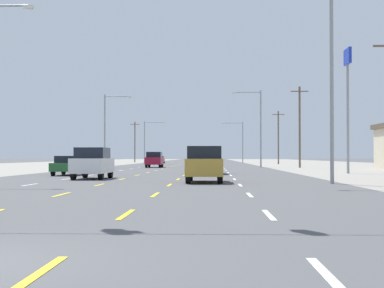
{
  "coord_description": "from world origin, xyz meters",
  "views": [
    {
      "loc": [
        3.87,
        -7.67,
        1.44
      ],
      "look_at": [
        0.89,
        80.52,
        3.23
      ],
      "focal_mm": 56.02,
      "sensor_mm": 36.0,
      "label": 1
    }
  ],
  "objects_px": {
    "suv_inner_right_nearest": "(205,164)",
    "streetlight_left_row_1": "(107,125)",
    "streetlight_left_row_2": "(147,138)",
    "streetlight_right_row_1": "(258,123)",
    "streetlight_right_row_2": "(240,139)",
    "hatchback_inner_right_farther": "(210,160)",
    "sedan_far_left_farthest": "(160,160)",
    "sedan_far_left_mid": "(69,165)",
    "streetlight_right_row_0": "(323,65)",
    "suv_inner_right_midfar": "(209,161)",
    "pole_sign_right_row_1": "(348,82)",
    "sedan_center_turn_distant_a": "(196,159)",
    "suv_inner_left_far": "(154,159)",
    "suv_inner_left_near": "(93,163)"
  },
  "relations": [
    {
      "from": "streetlight_left_row_1",
      "to": "streetlight_right_row_2",
      "type": "distance_m",
      "value": 49.83
    },
    {
      "from": "sedan_far_left_mid",
      "to": "hatchback_inner_right_farther",
      "type": "distance_m",
      "value": 49.11
    },
    {
      "from": "suv_inner_right_nearest",
      "to": "suv_inner_right_midfar",
      "type": "bearing_deg",
      "value": 89.35
    },
    {
      "from": "sedan_far_left_farthest",
      "to": "sedan_center_turn_distant_a",
      "type": "height_order",
      "value": "same"
    },
    {
      "from": "streetlight_right_row_1",
      "to": "suv_inner_right_midfar",
      "type": "bearing_deg",
      "value": -102.11
    },
    {
      "from": "suv_inner_left_far",
      "to": "streetlight_left_row_2",
      "type": "distance_m",
      "value": 48.03
    },
    {
      "from": "suv_inner_left_far",
      "to": "suv_inner_right_midfar",
      "type": "bearing_deg",
      "value": -75.35
    },
    {
      "from": "streetlight_left_row_2",
      "to": "streetlight_right_row_2",
      "type": "xyz_separation_m",
      "value": [
        19.26,
        -0.0,
        -0.1
      ]
    },
    {
      "from": "suv_inner_right_nearest",
      "to": "streetlight_right_row_0",
      "type": "relative_size",
      "value": 0.46
    },
    {
      "from": "suv_inner_left_near",
      "to": "suv_inner_left_far",
      "type": "bearing_deg",
      "value": 89.62
    },
    {
      "from": "suv_inner_right_nearest",
      "to": "streetlight_left_row_1",
      "type": "xyz_separation_m",
      "value": [
        -13.25,
        44.49,
        4.42
      ]
    },
    {
      "from": "suv_inner_right_nearest",
      "to": "streetlight_left_row_2",
      "type": "height_order",
      "value": "streetlight_left_row_2"
    },
    {
      "from": "sedan_far_left_mid",
      "to": "streetlight_right_row_0",
      "type": "bearing_deg",
      "value": -38.33
    },
    {
      "from": "streetlight_left_row_2",
      "to": "hatchback_inner_right_farther",
      "type": "bearing_deg",
      "value": -66.71
    },
    {
      "from": "streetlight_right_row_1",
      "to": "streetlight_right_row_2",
      "type": "height_order",
      "value": "streetlight_right_row_1"
    },
    {
      "from": "streetlight_right_row_0",
      "to": "streetlight_right_row_1",
      "type": "xyz_separation_m",
      "value": [
        0.09,
        45.88,
        -0.51
      ]
    },
    {
      "from": "pole_sign_right_row_1",
      "to": "streetlight_right_row_1",
      "type": "bearing_deg",
      "value": 101.19
    },
    {
      "from": "sedan_far_left_mid",
      "to": "suv_inner_right_midfar",
      "type": "relative_size",
      "value": 0.92
    },
    {
      "from": "sedan_far_left_farthest",
      "to": "streetlight_right_row_0",
      "type": "xyz_separation_m",
      "value": [
        16.46,
        -89.08,
        5.46
      ]
    },
    {
      "from": "sedan_center_turn_distant_a",
      "to": "streetlight_left_row_1",
      "type": "height_order",
      "value": "streetlight_left_row_1"
    },
    {
      "from": "hatchback_inner_right_farther",
      "to": "pole_sign_right_row_1",
      "type": "height_order",
      "value": "pole_sign_right_row_1"
    },
    {
      "from": "hatchback_inner_right_farther",
      "to": "sedan_far_left_farthest",
      "type": "bearing_deg",
      "value": 110.27
    },
    {
      "from": "sedan_center_turn_distant_a",
      "to": "suv_inner_left_far",
      "type": "bearing_deg",
      "value": -93.44
    },
    {
      "from": "streetlight_right_row_2",
      "to": "hatchback_inner_right_farther",
      "type": "bearing_deg",
      "value": -101.24
    },
    {
      "from": "streetlight_right_row_0",
      "to": "pole_sign_right_row_1",
      "type": "bearing_deg",
      "value": 73.62
    },
    {
      "from": "hatchback_inner_right_farther",
      "to": "sedan_far_left_farthest",
      "type": "height_order",
      "value": "hatchback_inner_right_farther"
    },
    {
      "from": "suv_inner_left_near",
      "to": "pole_sign_right_row_1",
      "type": "height_order",
      "value": "pole_sign_right_row_1"
    },
    {
      "from": "sedan_far_left_mid",
      "to": "sedan_far_left_farthest",
      "type": "height_order",
      "value": "same"
    },
    {
      "from": "suv_inner_left_far",
      "to": "streetlight_left_row_1",
      "type": "distance_m",
      "value": 7.87
    },
    {
      "from": "sedan_far_left_farthest",
      "to": "pole_sign_right_row_1",
      "type": "xyz_separation_m",
      "value": [
        21.94,
        -70.44,
        6.87
      ]
    },
    {
      "from": "streetlight_right_row_1",
      "to": "streetlight_right_row_2",
      "type": "bearing_deg",
      "value": 90.19
    },
    {
      "from": "sedan_center_turn_distant_a",
      "to": "streetlight_left_row_2",
      "type": "distance_m",
      "value": 17.31
    },
    {
      "from": "streetlight_left_row_1",
      "to": "streetlight_right_row_2",
      "type": "height_order",
      "value": "streetlight_left_row_1"
    },
    {
      "from": "streetlight_right_row_0",
      "to": "streetlight_left_row_1",
      "type": "distance_m",
      "value": 49.86
    },
    {
      "from": "suv_inner_right_nearest",
      "to": "streetlight_left_row_2",
      "type": "xyz_separation_m",
      "value": [
        -13.06,
        90.37,
        4.11
      ]
    },
    {
      "from": "suv_inner_left_near",
      "to": "sedan_center_turn_distant_a",
      "type": "xyz_separation_m",
      "value": [
        3.92,
        99.12,
        -0.27
      ]
    },
    {
      "from": "suv_inner_right_midfar",
      "to": "streetlight_left_row_2",
      "type": "height_order",
      "value": "streetlight_left_row_2"
    },
    {
      "from": "pole_sign_right_row_1",
      "to": "streetlight_right_row_1",
      "type": "distance_m",
      "value": 27.83
    },
    {
      "from": "pole_sign_right_row_1",
      "to": "streetlight_left_row_2",
      "type": "relative_size",
      "value": 1.2
    },
    {
      "from": "sedan_center_turn_distant_a",
      "to": "streetlight_right_row_1",
      "type": "bearing_deg",
      "value": -80.81
    },
    {
      "from": "streetlight_left_row_1",
      "to": "streetlight_left_row_2",
      "type": "bearing_deg",
      "value": 89.77
    },
    {
      "from": "hatchback_inner_right_farther",
      "to": "streetlight_left_row_2",
      "type": "distance_m",
      "value": 33.61
    },
    {
      "from": "suv_inner_right_midfar",
      "to": "hatchback_inner_right_farther",
      "type": "height_order",
      "value": "suv_inner_right_midfar"
    },
    {
      "from": "sedan_far_left_mid",
      "to": "suv_inner_right_midfar",
      "type": "xyz_separation_m",
      "value": [
        10.59,
        3.91,
        0.27
      ]
    },
    {
      "from": "suv_inner_right_midfar",
      "to": "suv_inner_left_far",
      "type": "relative_size",
      "value": 1.0
    },
    {
      "from": "suv_inner_left_far",
      "to": "streetlight_right_row_2",
      "type": "distance_m",
      "value": 49.41
    },
    {
      "from": "sedan_far_left_farthest",
      "to": "pole_sign_right_row_1",
      "type": "distance_m",
      "value": 74.1
    },
    {
      "from": "suv_inner_right_nearest",
      "to": "pole_sign_right_row_1",
      "type": "relative_size",
      "value": 0.47
    },
    {
      "from": "sedan_center_turn_distant_a",
      "to": "pole_sign_right_row_1",
      "type": "xyz_separation_m",
      "value": [
        15.0,
        -86.71,
        6.87
      ]
    },
    {
      "from": "streetlight_right_row_0",
      "to": "streetlight_right_row_2",
      "type": "bearing_deg",
      "value": 90.04
    }
  ]
}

